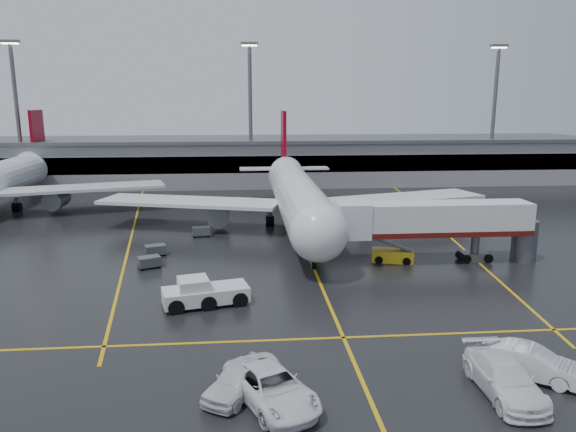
{
  "coord_description": "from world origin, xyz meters",
  "views": [
    {
      "loc": [
        -6.42,
        -54.16,
        15.31
      ],
      "look_at": [
        -2.0,
        -2.0,
        4.0
      ],
      "focal_mm": 33.02,
      "sensor_mm": 36.0,
      "label": 1
    }
  ],
  "objects": [
    {
      "name": "ground",
      "position": [
        0.0,
        0.0,
        0.0
      ],
      "size": [
        220.0,
        220.0,
        0.0
      ],
      "primitive_type": "plane",
      "color": "black",
      "rests_on": "ground"
    },
    {
      "name": "apron_line_centre",
      "position": [
        0.0,
        0.0,
        0.01
      ],
      "size": [
        0.25,
        90.0,
        0.02
      ],
      "primitive_type": "cube",
      "color": "gold",
      "rests_on": "ground"
    },
    {
      "name": "apron_line_stop",
      "position": [
        0.0,
        -22.0,
        0.01
      ],
      "size": [
        60.0,
        0.25,
        0.02
      ],
      "primitive_type": "cube",
      "color": "gold",
      "rests_on": "ground"
    },
    {
      "name": "apron_line_left",
      "position": [
        -20.0,
        10.0,
        0.01
      ],
      "size": [
        9.99,
        69.35,
        0.02
      ],
      "primitive_type": "cube",
      "rotation": [
        0.0,
        0.0,
        0.14
      ],
      "color": "gold",
      "rests_on": "ground"
    },
    {
      "name": "apron_line_right",
      "position": [
        18.0,
        10.0,
        0.01
      ],
      "size": [
        7.57,
        69.64,
        0.02
      ],
      "primitive_type": "cube",
      "rotation": [
        0.0,
        0.0,
        -0.1
      ],
      "color": "gold",
      "rests_on": "ground"
    },
    {
      "name": "terminal",
      "position": [
        0.0,
        47.93,
        4.32
      ],
      "size": [
        122.0,
        19.0,
        8.6
      ],
      "color": "gray",
      "rests_on": "ground"
    },
    {
      "name": "light_mast_left",
      "position": [
        -45.0,
        42.0,
        14.47
      ],
      "size": [
        3.0,
        1.2,
        25.45
      ],
      "color": "#595B60",
      "rests_on": "ground"
    },
    {
      "name": "light_mast_mid",
      "position": [
        -5.0,
        42.0,
        14.47
      ],
      "size": [
        3.0,
        1.2,
        25.45
      ],
      "color": "#595B60",
      "rests_on": "ground"
    },
    {
      "name": "light_mast_right",
      "position": [
        40.0,
        42.0,
        14.47
      ],
      "size": [
        3.0,
        1.2,
        25.45
      ],
      "color": "#595B60",
      "rests_on": "ground"
    },
    {
      "name": "main_airliner",
      "position": [
        0.0,
        9.7,
        4.21
      ],
      "size": [
        48.8,
        45.6,
        14.1
      ],
      "color": "silver",
      "rests_on": "ground"
    },
    {
      "name": "jet_bridge",
      "position": [
        11.87,
        -6.0,
        3.93
      ],
      "size": [
        19.9,
        3.4,
        6.05
      ],
      "color": "silver",
      "rests_on": "ground"
    },
    {
      "name": "pushback_tractor",
      "position": [
        -9.66,
        -15.35,
        0.92
      ],
      "size": [
        6.9,
        4.12,
        2.31
      ],
      "color": "silver",
      "rests_on": "ground"
    },
    {
      "name": "belt_loader",
      "position": [
        7.98,
        -5.51,
        0.62
      ],
      "size": [
        4.25,
        2.69,
        2.5
      ],
      "color": "yellow",
      "rests_on": "ground"
    },
    {
      "name": "service_van_a",
      "position": [
        -5.18,
        -29.34,
        0.91
      ],
      "size": [
        5.51,
        7.22,
        1.82
      ],
      "primitive_type": "imported",
      "rotation": [
        0.0,
        0.0,
        0.44
      ],
      "color": "white",
      "rests_on": "ground"
    },
    {
      "name": "service_van_b",
      "position": [
        7.24,
        -29.52,
        0.93
      ],
      "size": [
        2.61,
        6.39,
        1.85
      ],
      "primitive_type": "imported",
      "rotation": [
        0.0,
        0.0,
        -0.0
      ],
      "color": "white",
      "rests_on": "ground"
    },
    {
      "name": "service_van_c",
      "position": [
        9.55,
        -27.98,
        0.91
      ],
      "size": [
        5.61,
        4.86,
        1.83
      ],
      "primitive_type": "imported",
      "rotation": [
        0.0,
        0.0,
        0.93
      ],
      "color": "white",
      "rests_on": "ground"
    },
    {
      "name": "service_van_d",
      "position": [
        -6.88,
        -28.29,
        0.85
      ],
      "size": [
        4.34,
        5.31,
        1.7
      ],
      "primitive_type": "imported",
      "rotation": [
        0.0,
        0.0,
        -0.56
      ],
      "color": "silver",
      "rests_on": "ground"
    },
    {
      "name": "baggage_cart_a",
      "position": [
        -15.41,
        -5.54,
        0.63
      ],
      "size": [
        2.36,
        2.01,
        1.12
      ],
      "color": "#595B60",
      "rests_on": "ground"
    },
    {
      "name": "baggage_cart_b",
      "position": [
        -15.46,
        -1.43,
        0.63
      ],
      "size": [
        2.29,
        1.83,
        1.12
      ],
      "color": "#595B60",
      "rests_on": "ground"
    },
    {
      "name": "baggage_cart_c",
      "position": [
        -11.43,
        6.13,
        0.63
      ],
      "size": [
        2.17,
        1.59,
        1.12
      ],
      "color": "#595B60",
      "rests_on": "ground"
    }
  ]
}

